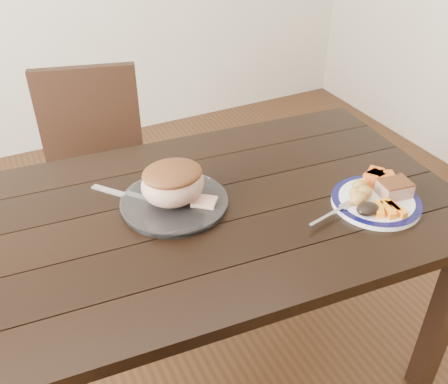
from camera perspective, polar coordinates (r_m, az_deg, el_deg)
name	(u,v)px	position (r m, az deg, el deg)	size (l,w,h in m)	color
ground	(203,364)	(2.04, -2.39, -19.09)	(4.00, 4.00, 0.00)	#472B16
dining_table	(198,233)	(1.56, -2.97, -4.69)	(1.67, 1.03, 0.75)	black
chair_far	(96,169)	(2.18, -14.45, 2.60)	(0.52, 0.52, 0.93)	black
dinner_plate	(376,202)	(1.59, 16.97, -1.10)	(0.27, 0.27, 0.02)	white
plate_rim	(376,200)	(1.58, 17.02, -0.85)	(0.27, 0.27, 0.02)	#0B0B39
serving_platter	(174,204)	(1.52, -5.70, -1.33)	(0.32, 0.32, 0.02)	white
pork_slice	(394,189)	(1.60, 18.88, 0.33)	(0.09, 0.07, 0.04)	tan
roasted_potatoes	(360,192)	(1.56, 15.28, -0.04)	(0.09, 0.09, 0.04)	gold
carrot_batons	(389,209)	(1.53, 18.31, -1.84)	(0.08, 0.09, 0.02)	orange
pumpkin_wedges	(378,178)	(1.64, 17.16, 1.59)	(0.10, 0.09, 0.04)	orange
dark_mushroom	(368,209)	(1.50, 16.11, -1.86)	(0.07, 0.05, 0.03)	black
fork	(334,212)	(1.49, 12.51, -2.28)	(0.18, 0.05, 0.00)	silver
roast_joint	(173,184)	(1.48, -5.86, 0.87)	(0.19, 0.16, 0.12)	tan
cut_slice	(204,202)	(1.49, -2.27, -1.17)	(0.07, 0.06, 0.02)	tan
carving_knife	(152,202)	(1.54, -8.22, -1.10)	(0.22, 0.26, 0.01)	silver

